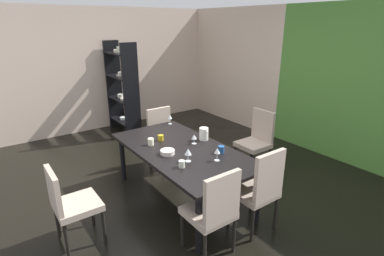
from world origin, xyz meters
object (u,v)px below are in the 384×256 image
at_px(chair_left_far, 163,135).
at_px(chair_right_near, 214,209).
at_px(chair_head_far, 257,138).
at_px(wine_glass_west, 194,137).
at_px(cup_left, 151,142).
at_px(wine_glass_center, 217,151).
at_px(chair_right_far, 260,188).
at_px(display_shelf, 122,87).
at_px(wine_glass_east, 188,152).
at_px(chair_head_near, 69,202).
at_px(wine_glass_near_shelf, 170,117).
at_px(serving_bowl_near_window, 167,152).
at_px(cup_right, 221,149).
at_px(pitcher_north, 204,134).
at_px(cup_rear, 182,164).
at_px(cup_south, 161,138).
at_px(dining_table, 182,153).

height_order(chair_left_far, chair_right_near, chair_right_near).
xyz_separation_m(chair_head_far, chair_right_near, (1.05, -1.76, -0.00)).
distance_m(wine_glass_west, cup_left, 0.57).
xyz_separation_m(chair_head_far, wine_glass_center, (0.55, -1.30, 0.31)).
bearing_deg(chair_right_far, chair_head_far, 43.56).
bearing_deg(display_shelf, wine_glass_east, -10.95).
bearing_deg(wine_glass_west, chair_head_near, -87.16).
height_order(wine_glass_near_shelf, serving_bowl_near_window, wine_glass_near_shelf).
relative_size(chair_head_near, cup_right, 9.98).
relative_size(wine_glass_west, wine_glass_center, 0.84).
relative_size(wine_glass_center, pitcher_north, 0.91).
distance_m(chair_head_far, cup_rear, 1.80).
relative_size(chair_right_far, cup_south, 12.66).
bearing_deg(cup_right, wine_glass_center, -53.20).
xyz_separation_m(chair_right_near, chair_right_far, (0.00, 0.65, 0.02)).
xyz_separation_m(chair_head_near, wine_glass_east, (0.31, 1.28, 0.34)).
bearing_deg(wine_glass_east, chair_left_far, 161.06).
xyz_separation_m(dining_table, wine_glass_center, (0.53, 0.14, 0.19)).
height_order(cup_south, cup_right, cup_right).
distance_m(wine_glass_east, pitcher_north, 0.71).
xyz_separation_m(chair_head_far, cup_south, (-0.38, -1.51, 0.23)).
distance_m(wine_glass_near_shelf, wine_glass_east, 1.39).
distance_m(dining_table, chair_right_far, 1.09).
bearing_deg(chair_head_far, wine_glass_near_shelf, 48.88).
bearing_deg(cup_south, chair_left_far, 147.57).
height_order(chair_head_far, cup_left, chair_head_far).
xyz_separation_m(wine_glass_east, cup_left, (-0.69, -0.11, -0.07)).
bearing_deg(display_shelf, chair_right_far, -2.37).
relative_size(display_shelf, cup_rear, 23.90).
height_order(chair_right_far, serving_bowl_near_window, chair_right_far).
bearing_deg(serving_bowl_near_window, wine_glass_center, 37.25).
bearing_deg(cup_right, cup_rear, -86.48).
distance_m(wine_glass_near_shelf, cup_south, 0.71).
xyz_separation_m(wine_glass_center, wine_glass_near_shelf, (-1.46, 0.26, -0.01)).
bearing_deg(wine_glass_west, wine_glass_east, -43.69).
height_order(chair_head_far, cup_south, chair_head_far).
height_order(chair_right_far, wine_glass_center, chair_right_far).
relative_size(chair_head_near, chair_right_far, 0.89).
height_order(wine_glass_east, cup_left, wine_glass_east).
distance_m(display_shelf, wine_glass_near_shelf, 2.04).
relative_size(chair_head_far, wine_glass_near_shelf, 6.45).
bearing_deg(wine_glass_near_shelf, cup_left, -48.40).
xyz_separation_m(serving_bowl_near_window, cup_south, (-0.44, 0.16, 0.01)).
bearing_deg(display_shelf, chair_right_near, -11.56).
relative_size(chair_head_near, display_shelf, 0.47).
distance_m(dining_table, pitcher_north, 0.45).
distance_m(serving_bowl_near_window, cup_right, 0.66).
height_order(wine_glass_center, cup_south, wine_glass_center).
bearing_deg(cup_south, pitcher_north, 56.52).
distance_m(serving_bowl_near_window, pitcher_north, 0.67).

